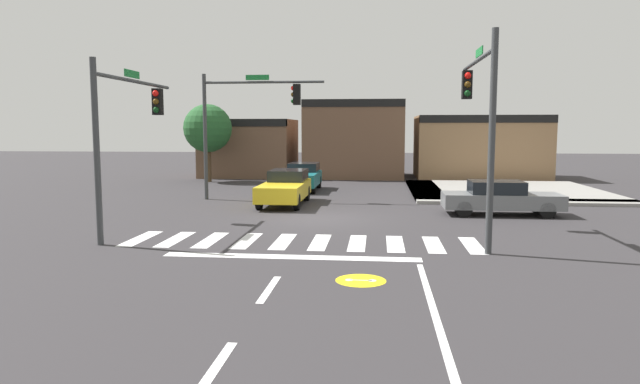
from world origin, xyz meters
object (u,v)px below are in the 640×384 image
(traffic_signal_southwest, at_px, (128,117))
(traffic_signal_northwest, at_px, (246,112))
(car_yellow, at_px, (285,187))
(car_gray, at_px, (500,198))
(car_teal, at_px, (302,177))
(roadside_tree, at_px, (208,129))
(traffic_signal_southeast, at_px, (480,104))

(traffic_signal_southwest, bearing_deg, traffic_signal_northwest, -11.94)
(car_yellow, height_order, car_gray, car_yellow)
(traffic_signal_southwest, bearing_deg, car_yellow, -28.07)
(car_teal, relative_size, roadside_tree, 0.83)
(car_teal, xyz_separation_m, car_yellow, (0.02, -5.78, 0.00))
(car_teal, bearing_deg, traffic_signal_northwest, -24.51)
(car_gray, bearing_deg, roadside_tree, 141.25)
(traffic_signal_northwest, xyz_separation_m, roadside_tree, (-4.57, 8.80, -0.76))
(car_teal, height_order, roadside_tree, roadside_tree)
(traffic_signal_southwest, distance_m, roadside_tree, 17.60)
(traffic_signal_southwest, height_order, car_teal, traffic_signal_southwest)
(car_gray, bearing_deg, car_yellow, 165.27)
(traffic_signal_southwest, relative_size, car_yellow, 1.20)
(traffic_signal_northwest, distance_m, car_teal, 5.96)
(traffic_signal_southwest, distance_m, car_teal, 13.92)
(traffic_signal_southeast, xyz_separation_m, car_yellow, (-7.09, 7.53, -3.31))
(car_teal, bearing_deg, traffic_signal_southwest, -16.44)
(car_yellow, bearing_deg, traffic_signal_southeast, 43.24)
(traffic_signal_southeast, relative_size, car_gray, 1.32)
(car_teal, bearing_deg, roadside_tree, -123.26)
(traffic_signal_southeast, bearing_deg, traffic_signal_southwest, 88.59)
(car_yellow, relative_size, car_gray, 1.06)
(roadside_tree, bearing_deg, car_yellow, -56.76)
(traffic_signal_southwest, height_order, traffic_signal_northwest, traffic_signal_northwest)
(traffic_signal_southwest, height_order, roadside_tree, traffic_signal_southwest)
(traffic_signal_southwest, xyz_separation_m, roadside_tree, (-2.76, 17.38, -0.36))
(traffic_signal_northwest, xyz_separation_m, car_teal, (2.04, 4.47, -3.38))
(traffic_signal_southwest, height_order, traffic_signal_southeast, traffic_signal_southeast)
(traffic_signal_southeast, relative_size, car_teal, 1.45)
(car_teal, xyz_separation_m, roadside_tree, (-6.61, 4.33, 2.62))
(traffic_signal_southwest, distance_m, car_yellow, 8.75)
(traffic_signal_southwest, bearing_deg, car_teal, -16.44)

